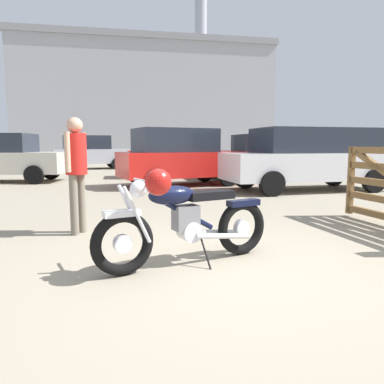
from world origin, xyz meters
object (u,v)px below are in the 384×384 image
at_px(dark_sedan_left, 179,154).
at_px(red_hatchback_near, 90,152).
at_px(bystander, 76,163).
at_px(white_estate_far, 262,157).
at_px(pale_sedan_back, 180,157).
at_px(blue_hatchback_right, 3,158).
at_px(vintage_motorcycle, 184,220).
at_px(silver_sedan_mid, 311,157).

height_order(dark_sedan_left, red_hatchback_near, same).
bearing_deg(dark_sedan_left, bystander, 71.67).
xyz_separation_m(red_hatchback_near, white_estate_far, (6.55, -7.40, -0.08)).
relative_size(pale_sedan_back, blue_hatchback_right, 0.93).
xyz_separation_m(dark_sedan_left, blue_hatchback_right, (-6.38, -0.54, -0.08)).
height_order(vintage_motorcycle, blue_hatchback_right, blue_hatchback_right).
relative_size(bystander, silver_sedan_mid, 0.35).
height_order(dark_sedan_left, white_estate_far, dark_sedan_left).
relative_size(vintage_motorcycle, blue_hatchback_right, 0.46).
distance_m(vintage_motorcycle, white_estate_far, 10.73).
xyz_separation_m(dark_sedan_left, pale_sedan_back, (-0.68, -3.21, 0.00)).
bearing_deg(red_hatchback_near, vintage_motorcycle, -93.06).
relative_size(red_hatchback_near, white_estate_far, 0.96).
xyz_separation_m(vintage_motorcycle, bystander, (-1.16, 1.76, 0.53)).
bearing_deg(white_estate_far, pale_sedan_back, 27.48).
relative_size(bystander, pale_sedan_back, 0.40).
bearing_deg(bystander, silver_sedan_mid, 63.40).
bearing_deg(silver_sedan_mid, blue_hatchback_right, -27.67).
bearing_deg(vintage_motorcycle, white_estate_far, -134.30).
xyz_separation_m(pale_sedan_back, blue_hatchback_right, (-5.70, 2.67, -0.08)).
height_order(bystander, dark_sedan_left, dark_sedan_left).
bearing_deg(red_hatchback_near, blue_hatchback_right, -120.58).
bearing_deg(silver_sedan_mid, bystander, 31.59).
height_order(vintage_motorcycle, red_hatchback_near, red_hatchback_near).
distance_m(pale_sedan_back, blue_hatchback_right, 6.29).
bearing_deg(silver_sedan_mid, vintage_motorcycle, 48.16).
bearing_deg(vintage_motorcycle, pale_sedan_back, -117.10).
height_order(vintage_motorcycle, dark_sedan_left, dark_sedan_left).
relative_size(vintage_motorcycle, silver_sedan_mid, 0.43).
xyz_separation_m(silver_sedan_mid, blue_hatchback_right, (-9.01, 4.76, -0.10)).
relative_size(silver_sedan_mid, white_estate_far, 1.11).
distance_m(bystander, white_estate_far, 9.94).
height_order(bystander, red_hatchback_near, red_hatchback_near).
height_order(silver_sedan_mid, red_hatchback_near, red_hatchback_near).
bearing_deg(white_estate_far, silver_sedan_mid, 86.73).
height_order(vintage_motorcycle, white_estate_far, white_estate_far).
distance_m(blue_hatchback_right, red_hatchback_near, 7.08).
relative_size(vintage_motorcycle, pale_sedan_back, 0.49).
bearing_deg(bystander, dark_sedan_left, 100.99).
xyz_separation_m(pale_sedan_back, white_estate_far, (3.63, 1.78, -0.08)).
xyz_separation_m(bystander, red_hatchback_near, (-0.13, 15.00, -0.10)).
distance_m(vintage_motorcycle, silver_sedan_mid, 7.39).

